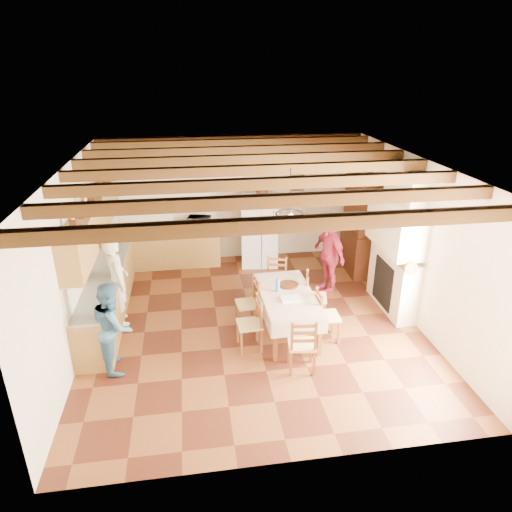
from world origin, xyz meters
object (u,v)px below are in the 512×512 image
Objects in this scene: hutch at (360,224)px; dining_table at (287,298)px; chair_left_near at (249,323)px; person_man at (117,281)px; person_woman_blue at (113,326)px; chair_end_far at (276,282)px; microwave at (199,223)px; chair_right_far at (316,296)px; chair_end_near at (302,343)px; chair_right_near at (328,315)px; chair_left_far at (248,303)px; refrigerator at (259,231)px; person_woman_red at (329,255)px.

dining_table is (-2.20, -2.36, -0.44)m from hutch.
person_man reaches higher than chair_left_near.
person_man reaches higher than person_woman_blue.
microwave is (-1.42, 2.24, 0.56)m from chair_end_far.
chair_end_near is at bearing 170.57° from chair_right_far.
chair_right_near is at bearing -164.37° from chair_right_far.
chair_left_near is 1.87× the size of microwave.
hutch is at bearing 120.41° from chair_left_far.
person_woman_blue is at bearing -2.88° from chair_end_near.
chair_end_far is at bearing -146.90° from hutch.
chair_left_near and chair_end_near have the same top height.
refrigerator is 0.74× the size of hutch.
person_woman_red is 3.27× the size of microwave.
person_woman_blue is (-5.09, -2.93, -0.40)m from hutch.
chair_right_near is 0.65× the size of person_woman_blue.
person_woman_blue reaches higher than microwave.
chair_right_near is 4.22m from microwave.
dining_table is 1.22× the size of person_woman_blue.
person_woman_red is 3.20m from microwave.
person_man is (-2.99, 0.82, 0.15)m from dining_table.
hutch is at bearing -114.99° from chair_end_near.
dining_table is 1.89× the size of chair_end_near.
hutch is 2.38× the size of chair_end_near.
chair_left_near is 2.19m from person_woman_blue.
chair_left_far is 1.47m from chair_right_near.
chair_left_near is 2.59m from person_man.
refrigerator is at bearing 164.30° from hutch.
refrigerator is 1.14× the size of person_woman_blue.
chair_right_near and chair_end_near have the same top height.
chair_end_far is 3.36m from person_woman_blue.
person_woman_red is (-1.00, -0.89, -0.30)m from hutch.
person_woman_red is (4.10, 2.04, 0.09)m from person_woman_blue.
chair_left_near and chair_right_near have the same top height.
dining_table is 0.77m from chair_left_far.
chair_right_near is 1.91m from person_woman_red.
microwave reaches higher than chair_left_far.
chair_left_far is 2.22m from person_woman_red.
chair_right_near is 0.69m from chair_right_far.
chair_left_near is at bearing -151.89° from dining_table.
chair_right_near is 1.00× the size of chair_end_far.
person_woman_red is (1.87, 1.15, 0.36)m from chair_left_far.
hutch is at bearing 44.51° from chair_end_far.
chair_end_near is (-0.65, -0.77, 0.00)m from chair_right_near.
person_man is (-2.33, 0.51, 0.38)m from chair_left_far.
person_woman_blue is (-3.55, -0.25, 0.26)m from chair_right_near.
refrigerator is at bearing -48.37° from person_woman_blue.
refrigerator reaches higher than chair_left_far.
dining_table is 1.89× the size of chair_left_near.
chair_right_near is at bearing -96.01° from person_woman_blue.
person_woman_blue is (-2.23, -0.89, 0.26)m from chair_left_far.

